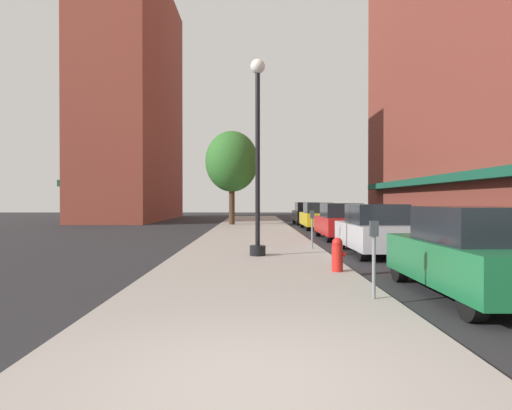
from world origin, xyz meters
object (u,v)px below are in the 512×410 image
at_px(car_green, 473,254).
at_px(car_red, 340,222).
at_px(car_yellow, 317,216).
at_px(parking_meter_near, 312,225).
at_px(parking_meter_far, 374,249).
at_px(car_silver, 374,230).
at_px(fire_hydrant, 337,254).
at_px(lamppost, 258,153).
at_px(tree_near, 232,162).
at_px(car_black, 306,214).

bearing_deg(car_green, car_red, 87.81).
height_order(car_green, car_yellow, same).
relative_size(parking_meter_near, parking_meter_far, 1.00).
distance_m(car_silver, car_red, 5.76).
relative_size(fire_hydrant, car_green, 0.18).
bearing_deg(fire_hydrant, parking_meter_far, -88.66).
bearing_deg(lamppost, car_green, -53.96).
bearing_deg(parking_meter_near, tree_near, 102.74).
relative_size(lamppost, car_green, 1.37).
bearing_deg(tree_near, parking_meter_far, -81.42).
xyz_separation_m(car_silver, car_yellow, (0.00, 12.88, 0.00)).
bearing_deg(parking_meter_near, parking_meter_far, -90.00).
relative_size(lamppost, parking_meter_far, 4.50).
bearing_deg(car_black, parking_meter_far, -94.75).
distance_m(parking_meter_near, car_yellow, 12.29).
xyz_separation_m(car_red, car_yellow, (0.00, 7.13, 0.00)).
xyz_separation_m(parking_meter_far, car_silver, (1.95, 7.05, -0.14)).
xyz_separation_m(fire_hydrant, parking_meter_near, (0.07, 4.94, 0.43)).
bearing_deg(lamppost, parking_meter_far, -72.04).
bearing_deg(car_green, car_silver, 87.81).
distance_m(car_green, car_black, 25.06).
bearing_deg(car_yellow, lamppost, -107.19).
bearing_deg(fire_hydrant, car_yellow, 83.26).
bearing_deg(car_green, parking_meter_near, 102.90).
distance_m(fire_hydrant, parking_meter_near, 4.96).
distance_m(fire_hydrant, car_yellow, 17.19).
relative_size(fire_hydrant, tree_near, 0.12).
xyz_separation_m(lamppost, car_red, (3.85, 6.94, -2.39)).
height_order(car_silver, car_red, same).
distance_m(car_silver, car_yellow, 12.88).
relative_size(car_green, car_yellow, 1.00).
xyz_separation_m(car_green, car_yellow, (0.00, 19.36, 0.00)).
bearing_deg(car_yellow, parking_meter_near, -101.02).
distance_m(fire_hydrant, car_silver, 4.66).
distance_m(lamppost, parking_meter_far, 6.56).
xyz_separation_m(parking_meter_near, tree_near, (-3.54, 15.64, 3.54)).
relative_size(parking_meter_near, car_red, 0.30).
bearing_deg(car_yellow, tree_near, 145.48).
relative_size(parking_meter_near, car_green, 0.30).
height_order(parking_meter_near, car_red, car_red).
xyz_separation_m(car_silver, car_black, (0.00, 18.57, 0.00)).
distance_m(tree_near, car_black, 6.96).
bearing_deg(car_yellow, fire_hydrant, -98.63).
bearing_deg(fire_hydrant, car_silver, 64.29).
xyz_separation_m(lamppost, car_silver, (3.85, 1.19, -2.39)).
distance_m(lamppost, parking_meter_near, 3.53).
height_order(lamppost, car_green, lamppost).
relative_size(lamppost, fire_hydrant, 7.47).
bearing_deg(tree_near, car_silver, -71.50).
distance_m(parking_meter_far, car_green, 2.04).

